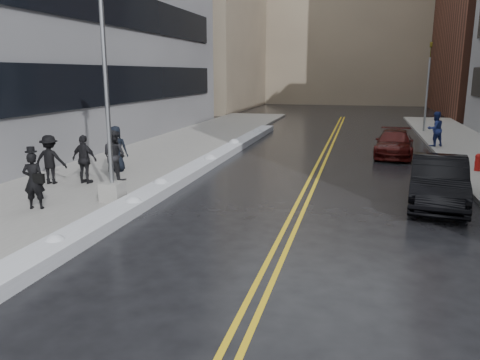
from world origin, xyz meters
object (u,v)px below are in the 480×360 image
Objects in this scene: pedestrian_fedora at (34,181)px; traffic_signal at (428,84)px; fire_hydrant at (478,161)px; pedestrian_e at (50,160)px; car_maroon at (394,143)px; car_black at (438,181)px; lamppost at (109,126)px; pedestrian_b at (114,155)px; pedestrian_c at (116,149)px; pedestrian_d at (85,159)px; pedestrian_east at (435,129)px.

traffic_signal is at bearing -136.85° from pedestrian_fedora.
pedestrian_e is (-15.69, -6.40, 0.49)m from fire_hydrant.
pedestrian_e reaches higher than car_maroon.
car_black reaches higher than fire_hydrant.
lamppost reaches higher than car_black.
pedestrian_e reaches higher than car_black.
pedestrian_e reaches higher than fire_hydrant.
pedestrian_c is (-0.77, 1.50, -0.01)m from pedestrian_b.
traffic_signal reaches higher than pedestrian_e.
car_black is (12.18, 0.68, -0.26)m from pedestrian_d.
lamppost is at bearing -146.96° from fire_hydrant.
pedestrian_c reaches higher than car_black.
pedestrian_d is at bearing 138.44° from lamppost.
car_black is (11.78, 3.99, -0.23)m from pedestrian_fedora.
pedestrian_c reaches higher than pedestrian_d.
car_black is at bearing -177.96° from pedestrian_fedora.
fire_hydrant is 0.15× the size of car_black.
pedestrian_c is (-0.37, 5.53, 0.08)m from pedestrian_fedora.
pedestrian_d is 18.73m from pedestrian_east.
lamppost is 3.34m from pedestrian_b.
lamppost is 4.05× the size of pedestrian_c.
pedestrian_e is 0.94× the size of pedestrian_east.
pedestrian_east is at bearing 89.52° from car_black.
pedestrian_east is at bearing -129.67° from pedestrian_d.
pedestrian_d is 1.24m from pedestrian_e.
pedestrian_east reaches higher than pedestrian_fedora.
fire_hydrant is 0.39× the size of pedestrian_c.
traffic_signal reaches higher than pedestrian_b.
pedestrian_e is (-1.19, -0.35, 0.00)m from pedestrian_d.
pedestrian_e is 16.16m from car_maroon.
pedestrian_d is at bearing 75.13° from pedestrian_c.
pedestrian_e is at bearing 23.67° from pedestrian_d.
fire_hydrant is 0.41× the size of pedestrian_e.
pedestrian_c is 17.26m from pedestrian_east.
car_maroon is (-3.10, 3.72, 0.10)m from fire_hydrant.
fire_hydrant is at bearing -87.95° from traffic_signal.
pedestrian_fedora is at bearing -146.43° from fire_hydrant.
pedestrian_east is 0.43× the size of car_maroon.
car_black is 9.13m from car_maroon.
car_maroon is (-0.79, 9.09, -0.13)m from car_black.
lamppost is 2.72m from pedestrian_fedora.
pedestrian_fedora is at bearing 106.45° from pedestrian_e.
car_black is 1.06× the size of car_maroon.
pedestrian_east is (11.50, 14.73, -1.43)m from lamppost.
pedestrian_east is 12.20m from car_black.
pedestrian_fedora is 3.33m from pedestrian_d.
pedestrian_e is (-15.19, -20.40, -2.36)m from traffic_signal.
pedestrian_b reaches higher than pedestrian_e.
pedestrian_east is at bearing -156.28° from pedestrian_c.
pedestrian_b is 1.01× the size of pedestrian_c.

